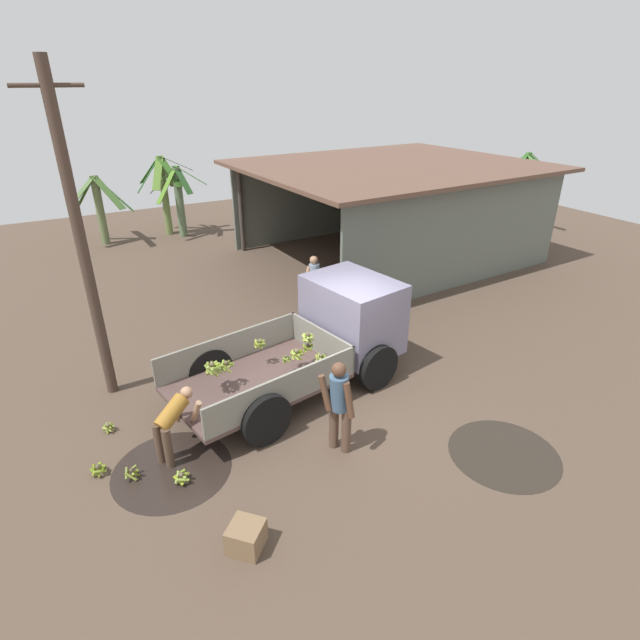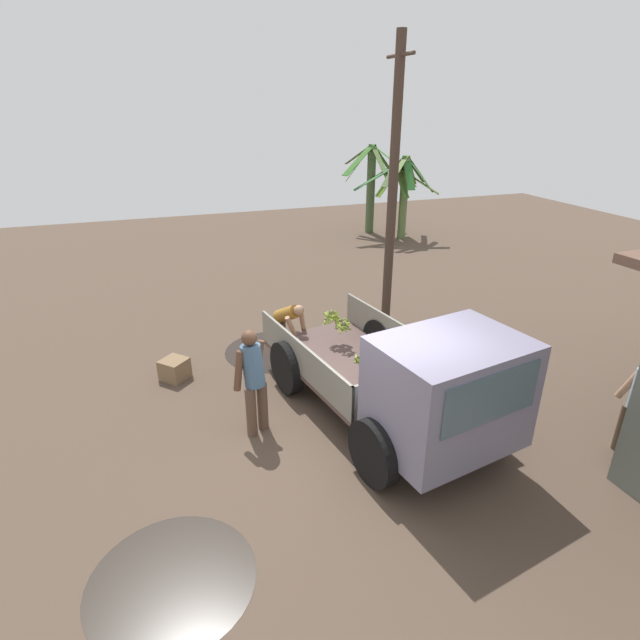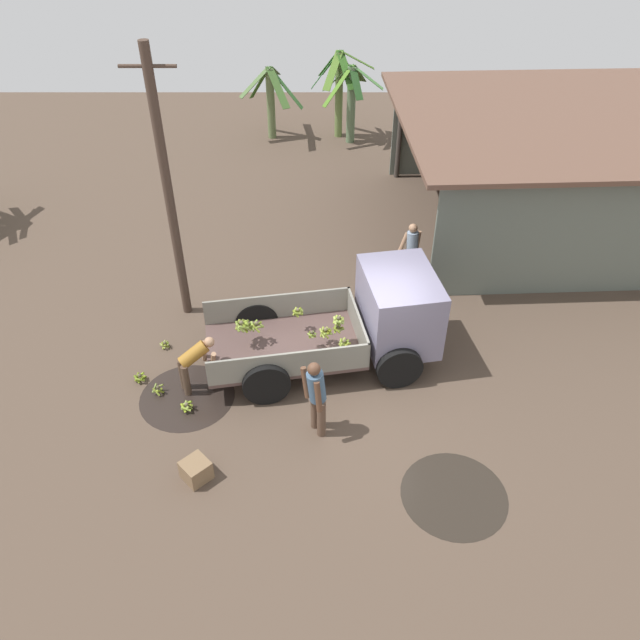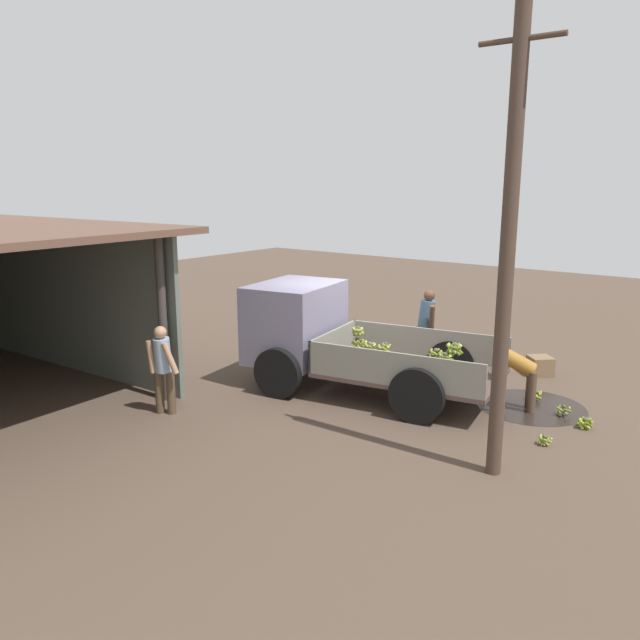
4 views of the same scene
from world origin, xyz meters
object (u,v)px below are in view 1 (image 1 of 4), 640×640
(banana_bunch_on_ground_0, at_px, (109,427))
(banana_bunch_on_ground_1, at_px, (98,469))
(person_worker_loading, at_px, (172,421))
(cargo_truck, at_px, (333,328))
(person_bystander_near_shed, at_px, (315,282))
(person_foreground_visitor, at_px, (339,403))
(banana_bunch_on_ground_2, at_px, (181,477))
(wooden_crate_0, at_px, (246,537))
(utility_pole, at_px, (81,244))
(banana_bunch_on_ground_3, at_px, (132,473))

(banana_bunch_on_ground_0, height_order, banana_bunch_on_ground_1, banana_bunch_on_ground_1)
(person_worker_loading, bearing_deg, cargo_truck, -12.29)
(cargo_truck, height_order, person_bystander_near_shed, cargo_truck)
(banana_bunch_on_ground_0, distance_m, banana_bunch_on_ground_1, 1.10)
(person_foreground_visitor, relative_size, banana_bunch_on_ground_2, 6.45)
(cargo_truck, bearing_deg, banana_bunch_on_ground_2, -165.71)
(person_worker_loading, xyz_separation_m, person_bystander_near_shed, (4.76, 3.89, 0.17))
(banana_bunch_on_ground_0, bearing_deg, wooden_crate_0, -70.42)
(person_foreground_visitor, xyz_separation_m, banana_bunch_on_ground_1, (-3.65, 1.35, -0.85))
(person_foreground_visitor, bearing_deg, banana_bunch_on_ground_0, -66.04)
(person_foreground_visitor, relative_size, banana_bunch_on_ground_0, 7.42)
(banana_bunch_on_ground_0, bearing_deg, banana_bunch_on_ground_1, -106.20)
(utility_pole, distance_m, person_worker_loading, 3.56)
(utility_pole, height_order, wooden_crate_0, utility_pole)
(person_worker_loading, relative_size, banana_bunch_on_ground_2, 4.29)
(cargo_truck, bearing_deg, banana_bunch_on_ground_1, -179.98)
(person_bystander_near_shed, height_order, banana_bunch_on_ground_3, person_bystander_near_shed)
(person_bystander_near_shed, distance_m, banana_bunch_on_ground_0, 6.31)
(person_worker_loading, height_order, banana_bunch_on_ground_3, person_worker_loading)
(banana_bunch_on_ground_1, distance_m, banana_bunch_on_ground_3, 0.57)
(utility_pole, xyz_separation_m, person_bystander_near_shed, (5.40, 1.32, -2.21))
(banana_bunch_on_ground_1, relative_size, banana_bunch_on_ground_3, 1.07)
(banana_bunch_on_ground_0, height_order, wooden_crate_0, wooden_crate_0)
(banana_bunch_on_ground_0, bearing_deg, banana_bunch_on_ground_3, -84.17)
(banana_bunch_on_ground_3, distance_m, wooden_crate_0, 2.36)
(person_foreground_visitor, distance_m, banana_bunch_on_ground_3, 3.45)
(cargo_truck, xyz_separation_m, banana_bunch_on_ground_2, (-3.72, -1.67, -0.93))
(utility_pole, relative_size, banana_bunch_on_ground_2, 22.58)
(person_bystander_near_shed, distance_m, banana_bunch_on_ground_1, 7.08)
(cargo_truck, height_order, wooden_crate_0, cargo_truck)
(cargo_truck, xyz_separation_m, wooden_crate_0, (-3.28, -3.29, -0.85))
(banana_bunch_on_ground_2, bearing_deg, person_bystander_near_shed, 43.14)
(person_foreground_visitor, height_order, banana_bunch_on_ground_2, person_foreground_visitor)
(utility_pole, xyz_separation_m, banana_bunch_on_ground_0, (-0.27, -1.35, -2.99))
(person_worker_loading, relative_size, person_bystander_near_shed, 0.73)
(cargo_truck, distance_m, person_foreground_visitor, 2.50)
(person_worker_loading, bearing_deg, utility_pole, 76.12)
(person_worker_loading, bearing_deg, banana_bunch_on_ground_2, -126.52)
(cargo_truck, bearing_deg, utility_pole, 149.93)
(person_foreground_visitor, distance_m, banana_bunch_on_ground_0, 4.21)
(banana_bunch_on_ground_0, bearing_deg, person_worker_loading, -53.39)
(cargo_truck, relative_size, person_bystander_near_shed, 3.18)
(person_bystander_near_shed, relative_size, banana_bunch_on_ground_1, 6.02)
(person_worker_loading, height_order, person_bystander_near_shed, person_bystander_near_shed)
(cargo_truck, xyz_separation_m, banana_bunch_on_ground_0, (-4.52, 0.21, -0.95))
(cargo_truck, bearing_deg, person_foreground_visitor, -128.16)
(person_foreground_visitor, bearing_deg, banana_bunch_on_ground_3, -47.59)
(person_worker_loading, bearing_deg, wooden_crate_0, -109.30)
(banana_bunch_on_ground_0, distance_m, banana_bunch_on_ground_2, 2.05)
(utility_pole, bearing_deg, banana_bunch_on_ground_2, -80.65)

